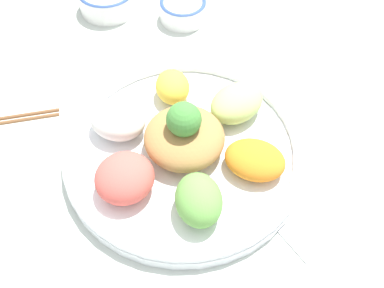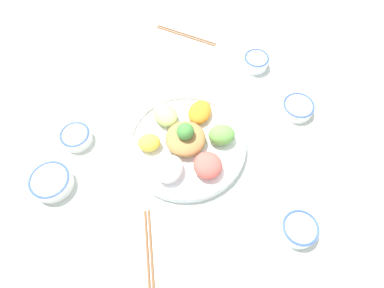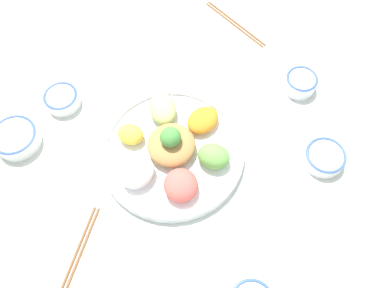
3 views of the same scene
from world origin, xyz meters
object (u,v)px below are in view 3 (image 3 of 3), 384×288
(rice_bowl_plain, at_px, (301,83))
(chopsticks_pair_far, at_px, (77,257))
(serving_spoon_main, at_px, (262,130))
(sauce_bowl_dark, at_px, (324,157))
(sauce_bowl_red, at_px, (16,138))
(sauce_bowl_far, at_px, (62,99))
(chopsticks_pair_near, at_px, (235,23))
(salad_platter, at_px, (172,149))

(rice_bowl_plain, relative_size, chopsticks_pair_far, 0.40)
(serving_spoon_main, bearing_deg, sauce_bowl_dark, 141.46)
(sauce_bowl_red, distance_m, sauce_bowl_far, 0.15)
(chopsticks_pair_near, xyz_separation_m, serving_spoon_main, (-0.03, -0.37, -0.00))
(sauce_bowl_dark, height_order, chopsticks_pair_far, sauce_bowl_dark)
(sauce_bowl_far, height_order, serving_spoon_main, sauce_bowl_far)
(chopsticks_pair_far, bearing_deg, sauce_bowl_far, 28.22)
(salad_platter, height_order, rice_bowl_plain, salad_platter)
(chopsticks_pair_far, xyz_separation_m, serving_spoon_main, (0.50, 0.21, -0.00))
(salad_platter, distance_m, sauce_bowl_far, 0.33)
(salad_platter, height_order, serving_spoon_main, salad_platter)
(sauce_bowl_red, relative_size, chopsticks_pair_far, 0.53)
(sauce_bowl_red, xyz_separation_m, chopsticks_pair_far, (0.12, -0.32, -0.02))
(sauce_bowl_red, distance_m, chopsticks_pair_near, 0.70)
(sauce_bowl_red, height_order, serving_spoon_main, sauce_bowl_red)
(sauce_bowl_red, relative_size, sauce_bowl_far, 1.26)
(sauce_bowl_dark, height_order, sauce_bowl_far, sauce_bowl_far)
(rice_bowl_plain, bearing_deg, sauce_bowl_far, 171.47)
(sauce_bowl_far, distance_m, serving_spoon_main, 0.53)
(rice_bowl_plain, distance_m, serving_spoon_main, 0.18)
(sauce_bowl_red, bearing_deg, rice_bowl_plain, -0.19)
(chopsticks_pair_near, xyz_separation_m, chopsticks_pair_far, (-0.53, -0.58, 0.00))
(sauce_bowl_dark, xyz_separation_m, chopsticks_pair_far, (-0.62, -0.10, -0.02))
(sauce_bowl_red, bearing_deg, salad_platter, -17.73)
(sauce_bowl_far, bearing_deg, chopsticks_pair_near, 17.85)
(salad_platter, height_order, chopsticks_pair_far, salad_platter)
(serving_spoon_main, bearing_deg, chopsticks_pair_near, -89.90)
(chopsticks_pair_near, height_order, serving_spoon_main, chopsticks_pair_near)
(salad_platter, relative_size, chopsticks_pair_near, 1.68)
(sauce_bowl_dark, bearing_deg, rice_bowl_plain, 85.11)
(rice_bowl_plain, xyz_separation_m, chopsticks_pair_near, (-0.11, 0.26, -0.02))
(sauce_bowl_red, height_order, rice_bowl_plain, same)
(rice_bowl_plain, height_order, chopsticks_pair_far, rice_bowl_plain)
(sauce_bowl_dark, xyz_separation_m, sauce_bowl_far, (-0.61, 0.32, 0.00))
(sauce_bowl_far, bearing_deg, salad_platter, -39.87)
(salad_platter, relative_size, serving_spoon_main, 2.90)
(serving_spoon_main, bearing_deg, sauce_bowl_red, -4.45)
(sauce_bowl_red, xyz_separation_m, sauce_bowl_dark, (0.73, -0.22, -0.00))
(rice_bowl_plain, bearing_deg, chopsticks_pair_far, -153.52)
(serving_spoon_main, bearing_deg, sauce_bowl_far, -16.59)
(serving_spoon_main, bearing_deg, rice_bowl_plain, -137.94)
(sauce_bowl_dark, distance_m, rice_bowl_plain, 0.22)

